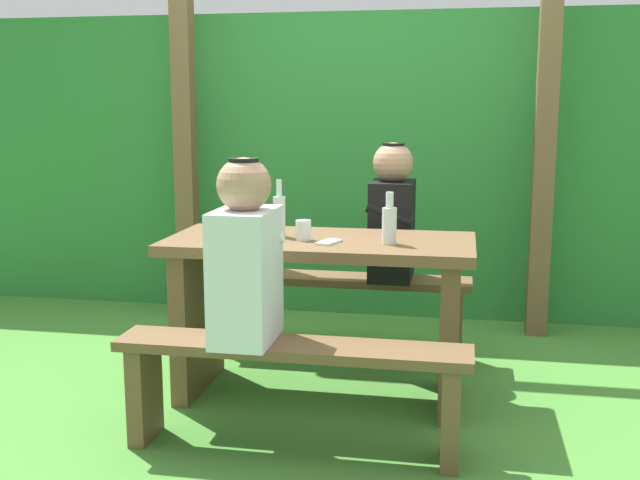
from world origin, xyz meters
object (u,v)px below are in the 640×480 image
(bench_near, at_px, (292,374))
(bottle_right, at_px, (279,214))
(bottle_left, at_px, (389,223))
(person_white_shirt, at_px, (245,258))
(bench_far, at_px, (340,299))
(drinking_glass, at_px, (303,230))
(cell_phone, at_px, (329,242))
(picnic_table, at_px, (320,290))
(person_black_coat, at_px, (392,217))

(bench_near, height_order, bottle_right, bottle_right)
(bottle_left, bearing_deg, bottle_right, 169.45)
(person_white_shirt, bearing_deg, bench_far, 81.31)
(drinking_glass, height_order, cell_phone, drinking_glass)
(bottle_right, xyz_separation_m, cell_phone, (0.26, -0.13, -0.10))
(picnic_table, height_order, cell_phone, cell_phone)
(drinking_glass, xyz_separation_m, bottle_right, (-0.13, 0.07, 0.06))
(picnic_table, bearing_deg, bottle_left, -13.01)
(bench_near, height_order, cell_phone, cell_phone)
(picnic_table, distance_m, drinking_glass, 0.30)
(person_black_coat, relative_size, bottle_left, 3.13)
(person_black_coat, relative_size, cell_phone, 5.14)
(person_white_shirt, relative_size, bottle_right, 2.72)
(bench_near, height_order, bench_far, same)
(cell_phone, bearing_deg, bench_far, 111.90)
(bench_far, xyz_separation_m, person_black_coat, (0.27, -0.00, 0.46))
(cell_phone, bearing_deg, person_white_shirt, -99.44)
(picnic_table, xyz_separation_m, bottle_right, (-0.20, 0.02, 0.35))
(bench_near, height_order, drinking_glass, drinking_glass)
(bench_far, distance_m, drinking_glass, 0.81)
(bottle_right, bearing_deg, drinking_glass, -29.21)
(picnic_table, xyz_separation_m, drinking_glass, (-0.07, -0.05, 0.29))
(bottle_right, bearing_deg, bottle_left, -10.55)
(person_white_shirt, height_order, cell_phone, person_white_shirt)
(bench_near, distance_m, cell_phone, 0.66)
(bottle_right, bearing_deg, person_black_coat, 50.54)
(person_black_coat, height_order, bottle_right, person_black_coat)
(person_black_coat, distance_m, bottle_left, 0.67)
(picnic_table, distance_m, person_black_coat, 0.71)
(picnic_table, relative_size, drinking_glass, 15.43)
(person_black_coat, bearing_deg, drinking_glass, -117.93)
(person_black_coat, bearing_deg, person_white_shirt, -111.02)
(person_white_shirt, height_order, drinking_glass, person_white_shirt)
(drinking_glass, bearing_deg, bench_near, -83.01)
(person_white_shirt, xyz_separation_m, drinking_glass, (0.11, 0.54, 0.02))
(drinking_glass, bearing_deg, picnic_table, 36.78)
(bench_far, distance_m, bottle_left, 0.91)
(person_black_coat, distance_m, cell_phone, 0.73)
(bench_far, bearing_deg, bottle_right, -108.84)
(picnic_table, distance_m, bottle_left, 0.47)
(person_white_shirt, height_order, bottle_right, person_white_shirt)
(drinking_glass, bearing_deg, bench_far, 84.08)
(bench_far, bearing_deg, bench_near, -90.00)
(bench_far, bearing_deg, cell_phone, -85.12)
(picnic_table, height_order, bottle_right, bottle_right)
(bottle_left, distance_m, bottle_right, 0.53)
(person_black_coat, bearing_deg, bench_far, 179.31)
(picnic_table, bearing_deg, person_white_shirt, -107.05)
(bench_far, xyz_separation_m, drinking_glass, (-0.07, -0.65, 0.48))
(picnic_table, distance_m, bench_far, 0.63)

